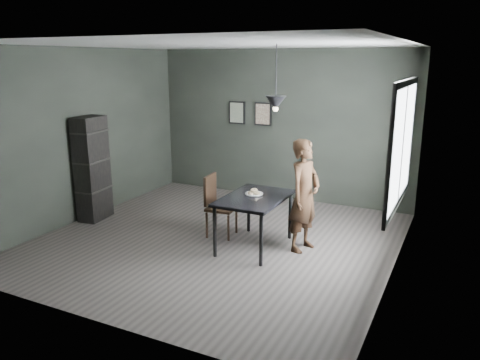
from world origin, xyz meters
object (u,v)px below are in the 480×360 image
at_px(white_plate, 254,194).
at_px(shelf_unit, 92,169).
at_px(wood_chair, 216,201).
at_px(pendant_lamp, 276,103).
at_px(woman, 304,196).
at_px(cafe_table, 254,202).

relative_size(white_plate, shelf_unit, 0.13).
bearing_deg(white_plate, wood_chair, 171.33).
bearing_deg(pendant_lamp, wood_chair, 174.64).
height_order(white_plate, wood_chair, wood_chair).
distance_m(white_plate, woman, 0.71).
bearing_deg(shelf_unit, wood_chair, -1.39).
distance_m(cafe_table, woman, 0.70).
bearing_deg(woman, wood_chair, 106.00).
bearing_deg(white_plate, pendant_lamp, 2.14).
bearing_deg(pendant_lamp, cafe_table, -158.20).
bearing_deg(pendant_lamp, shelf_unit, -177.51).
relative_size(wood_chair, pendant_lamp, 1.08).
bearing_deg(cafe_table, pendant_lamp, 21.80).
height_order(shelf_unit, pendant_lamp, pendant_lamp).
bearing_deg(wood_chair, shelf_unit, 179.30).
height_order(woman, wood_chair, woman).
bearing_deg(wood_chair, woman, -4.58).
bearing_deg(shelf_unit, cafe_table, -6.56).
height_order(white_plate, pendant_lamp, pendant_lamp).
relative_size(white_plate, woman, 0.15).
bearing_deg(wood_chair, cafe_table, -21.55).
xyz_separation_m(cafe_table, white_plate, (-0.05, 0.09, 0.08)).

